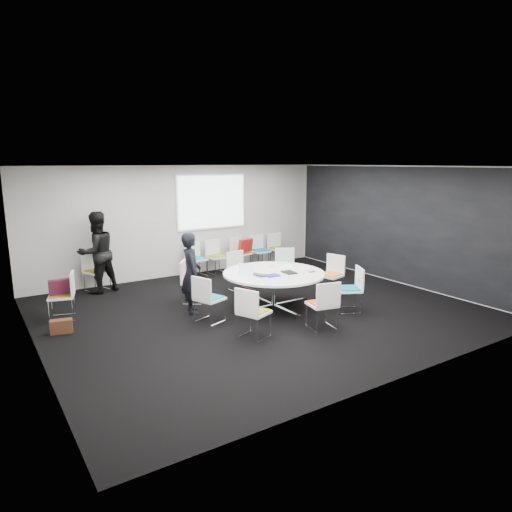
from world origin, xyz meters
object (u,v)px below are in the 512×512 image
chair_ring_a (330,283)px  chair_back_a (196,266)px  chair_back_e (278,255)px  brown_bag (61,326)px  maroon_bag (60,287)px  chair_ring_b (286,275)px  chair_ring_c (240,278)px  conference_table (274,283)px  chair_ring_e (209,308)px  laptop (260,275)px  chair_back_d (260,257)px  person_main (191,273)px  chair_back_c (241,259)px  chair_back_b (217,263)px  chair_ring_f (253,322)px  chair_ring_g (322,314)px  chair_ring_h (349,298)px  chair_ring_d (193,289)px  person_back (97,252)px  chair_spare_left (63,305)px  chair_person_back (97,279)px

chair_ring_a → chair_back_a: size_ratio=1.00×
chair_back_e → brown_bag: bearing=22.1°
maroon_bag → chair_ring_b: bearing=-4.7°
chair_ring_b → chair_ring_c: same height
conference_table → chair_ring_e: (-1.48, -0.06, -0.24)m
laptop → chair_ring_b: bearing=-59.9°
chair_back_d → person_main: size_ratio=0.56×
chair_back_c → chair_back_b: bearing=-11.9°
chair_ring_c → chair_ring_f: same height
laptop → chair_ring_g: bearing=-172.8°
chair_ring_f → chair_back_c: (2.38, 4.35, 0.00)m
chair_ring_c → maroon_bag: size_ratio=2.20×
chair_back_a → chair_back_c: same height
conference_table → brown_bag: conference_table is taller
chair_ring_e → maroon_bag: chair_ring_e is taller
chair_ring_h → chair_back_b: size_ratio=1.00×
conference_table → chair_back_e: chair_back_e is taller
chair_ring_b → chair_ring_g: size_ratio=1.00×
chair_ring_e → chair_ring_a: bearing=72.0°
chair_ring_d → chair_back_e: size_ratio=1.00×
chair_back_c → brown_bag: size_ratio=2.44×
chair_ring_h → chair_ring_f: bearing=121.1°
chair_back_a → chair_back_c: (1.36, 0.02, 0.00)m
chair_ring_c → chair_ring_g: (-0.06, -2.90, 0.00)m
chair_ring_f → person_back: person_back is taller
chair_ring_a → chair_ring_c: bearing=31.5°
chair_ring_b → chair_spare_left: same height
person_main → chair_ring_h: bearing=-105.9°
chair_back_b → chair_ring_f: bearing=62.5°
chair_back_e → chair_spare_left: size_ratio=1.00×
conference_table → chair_ring_h: 1.51m
conference_table → chair_person_back: 4.18m
chair_ring_g → chair_ring_h: size_ratio=1.00×
chair_ring_g → chair_back_d: same height
chair_ring_b → chair_back_d: size_ratio=1.00×
chair_ring_d → person_main: bearing=8.9°
chair_ring_g → brown_bag: size_ratio=2.44×
chair_spare_left → person_back: (1.02, 1.46, 0.64)m
conference_table → chair_ring_b: chair_ring_b is taller
chair_person_back → chair_ring_c: bearing=125.8°
chair_back_b → laptop: 3.35m
chair_ring_a → laptop: (-1.93, -0.10, 0.47)m
chair_ring_h → person_back: person_back is taller
chair_ring_e → chair_back_a: size_ratio=1.00×
conference_table → maroon_bag: 4.03m
chair_back_c → chair_back_e: 1.23m
chair_ring_e → chair_ring_g: same height
chair_ring_e → chair_spare_left: same height
chair_ring_h → chair_person_back: size_ratio=1.00×
chair_ring_c → chair_back_d: (1.70, 1.75, 0.00)m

